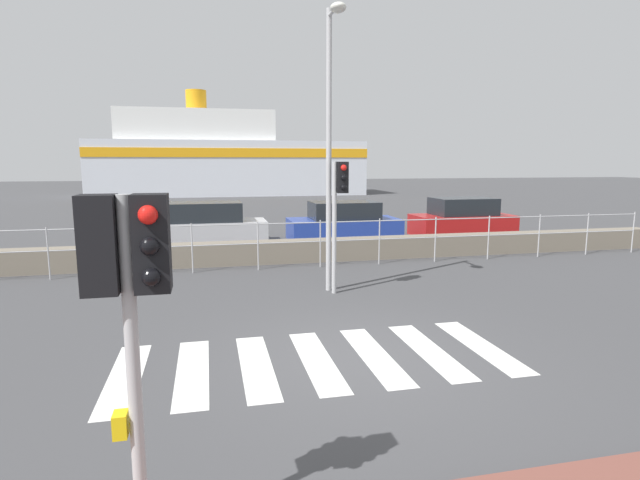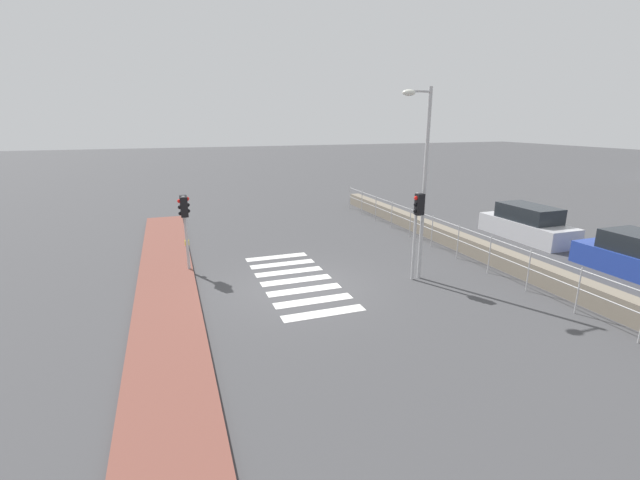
{
  "view_description": "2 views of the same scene",
  "coord_description": "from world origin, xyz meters",
  "px_view_note": "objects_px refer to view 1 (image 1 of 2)",
  "views": [
    {
      "loc": [
        -2.18,
        -6.91,
        2.92
      ],
      "look_at": [
        -0.17,
        2.0,
        1.5
      ],
      "focal_mm": 28.0,
      "sensor_mm": 36.0,
      "label": 1
    },
    {
      "loc": [
        12.26,
        -3.74,
        5.15
      ],
      "look_at": [
        -1.1,
        1.0,
        1.2
      ],
      "focal_mm": 24.0,
      "sensor_mm": 36.0,
      "label": 2
    }
  ],
  "objects_px": {
    "traffic_light_near": "(128,280)",
    "streetlamp": "(331,121)",
    "ferry_boat": "(224,160)",
    "parked_car_red": "(462,219)",
    "parked_car_silver": "(205,226)",
    "parked_car_blue": "(344,223)",
    "traffic_light_far": "(339,198)"
  },
  "relations": [
    {
      "from": "traffic_light_near",
      "to": "streetlamp",
      "type": "bearing_deg",
      "value": 65.73
    },
    {
      "from": "ferry_boat",
      "to": "parked_car_red",
      "type": "bearing_deg",
      "value": -73.58
    },
    {
      "from": "ferry_boat",
      "to": "parked_car_silver",
      "type": "xyz_separation_m",
      "value": [
        -1.72,
        -28.64,
        -2.53
      ]
    },
    {
      "from": "parked_car_blue",
      "to": "traffic_light_far",
      "type": "bearing_deg",
      "value": -106.25
    },
    {
      "from": "ferry_boat",
      "to": "parked_car_red",
      "type": "height_order",
      "value": "ferry_boat"
    },
    {
      "from": "traffic_light_far",
      "to": "streetlamp",
      "type": "height_order",
      "value": "streetlamp"
    },
    {
      "from": "ferry_boat",
      "to": "parked_car_silver",
      "type": "bearing_deg",
      "value": -93.44
    },
    {
      "from": "traffic_light_far",
      "to": "ferry_boat",
      "type": "height_order",
      "value": "ferry_boat"
    },
    {
      "from": "parked_car_red",
      "to": "streetlamp",
      "type": "bearing_deg",
      "value": -134.32
    },
    {
      "from": "parked_car_silver",
      "to": "parked_car_red",
      "type": "relative_size",
      "value": 1.1
    },
    {
      "from": "traffic_light_near",
      "to": "parked_car_blue",
      "type": "relative_size",
      "value": 0.64
    },
    {
      "from": "traffic_light_far",
      "to": "streetlamp",
      "type": "xyz_separation_m",
      "value": [
        -0.16,
        0.13,
        1.65
      ]
    },
    {
      "from": "streetlamp",
      "to": "parked_car_red",
      "type": "xyz_separation_m",
      "value": [
        7.37,
        7.55,
        -3.16
      ]
    },
    {
      "from": "traffic_light_near",
      "to": "parked_car_silver",
      "type": "xyz_separation_m",
      "value": [
        0.44,
        14.7,
        -1.47
      ]
    },
    {
      "from": "parked_car_red",
      "to": "ferry_boat",
      "type": "bearing_deg",
      "value": 106.42
    },
    {
      "from": "parked_car_red",
      "to": "parked_car_silver",
      "type": "bearing_deg",
      "value": 180.0
    },
    {
      "from": "streetlamp",
      "to": "parked_car_blue",
      "type": "relative_size",
      "value": 1.47
    },
    {
      "from": "parked_car_blue",
      "to": "streetlamp",
      "type": "bearing_deg",
      "value": -107.63
    },
    {
      "from": "traffic_light_near",
      "to": "parked_car_blue",
      "type": "bearing_deg",
      "value": 69.07
    },
    {
      "from": "streetlamp",
      "to": "ferry_boat",
      "type": "distance_m",
      "value": 36.21
    },
    {
      "from": "streetlamp",
      "to": "parked_car_red",
      "type": "relative_size",
      "value": 1.55
    },
    {
      "from": "traffic_light_far",
      "to": "ferry_boat",
      "type": "xyz_separation_m",
      "value": [
        -1.23,
        36.31,
        1.01
      ]
    },
    {
      "from": "parked_car_red",
      "to": "parked_car_blue",
      "type": "bearing_deg",
      "value": 180.0
    },
    {
      "from": "traffic_light_near",
      "to": "parked_car_red",
      "type": "height_order",
      "value": "traffic_light_near"
    },
    {
      "from": "streetlamp",
      "to": "parked_car_blue",
      "type": "distance_m",
      "value": 8.54
    },
    {
      "from": "traffic_light_near",
      "to": "parked_car_blue",
      "type": "height_order",
      "value": "traffic_light_near"
    },
    {
      "from": "traffic_light_far",
      "to": "ferry_boat",
      "type": "relative_size",
      "value": 0.12
    },
    {
      "from": "traffic_light_far",
      "to": "parked_car_red",
      "type": "relative_size",
      "value": 0.74
    },
    {
      "from": "traffic_light_near",
      "to": "parked_car_red",
      "type": "relative_size",
      "value": 0.68
    },
    {
      "from": "parked_car_silver",
      "to": "parked_car_red",
      "type": "xyz_separation_m",
      "value": [
        10.16,
        0.0,
        0.0
      ]
    },
    {
      "from": "ferry_boat",
      "to": "parked_car_red",
      "type": "relative_size",
      "value": 5.99
    },
    {
      "from": "parked_car_blue",
      "to": "parked_car_silver",
      "type": "bearing_deg",
      "value": 180.0
    }
  ]
}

